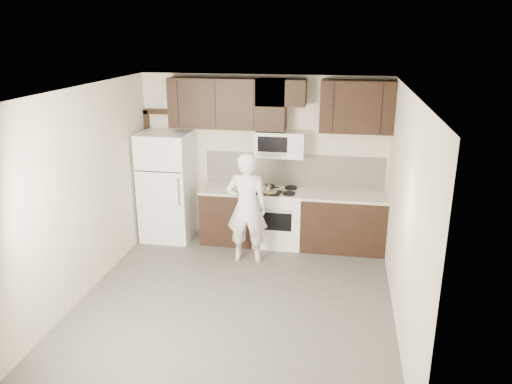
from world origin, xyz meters
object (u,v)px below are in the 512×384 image
(stove, at_px, (278,217))
(microwave, at_px, (280,144))
(refrigerator, at_px, (167,186))
(person, at_px, (247,207))

(stove, bearing_deg, microwave, 90.10)
(stove, xyz_separation_m, refrigerator, (-1.85, -0.05, 0.44))
(microwave, bearing_deg, refrigerator, -174.85)
(stove, xyz_separation_m, person, (-0.39, -0.68, 0.39))
(refrigerator, distance_m, person, 1.60)
(microwave, xyz_separation_m, refrigerator, (-1.85, -0.17, -0.75))
(microwave, bearing_deg, person, -115.72)
(refrigerator, xyz_separation_m, person, (1.46, -0.63, -0.05))
(microwave, distance_m, person, 1.20)
(stove, distance_m, person, 0.88)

